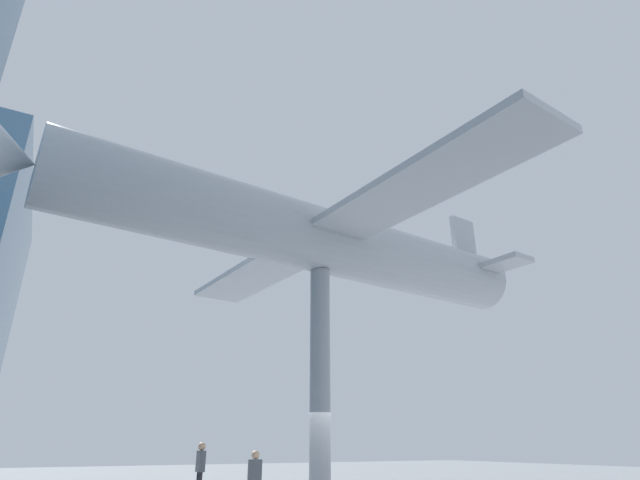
{
  "coord_description": "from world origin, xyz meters",
  "views": [
    {
      "loc": [
        -11.58,
        6.26,
        1.76
      ],
      "look_at": [
        0.0,
        0.0,
        7.17
      ],
      "focal_mm": 28.0,
      "sensor_mm": 36.0,
      "label": 1
    }
  ],
  "objects_px": {
    "support_pylon_central": "(320,387)",
    "visitor_person": "(255,476)",
    "suspended_airplane": "(314,238)",
    "visitor_second": "(200,466)"
  },
  "relations": [
    {
      "from": "support_pylon_central",
      "to": "visitor_second",
      "type": "bearing_deg",
      "value": 7.22
    },
    {
      "from": "suspended_airplane",
      "to": "support_pylon_central",
      "type": "bearing_deg",
      "value": -90.0
    },
    {
      "from": "visitor_second",
      "to": "visitor_person",
      "type": "bearing_deg",
      "value": -174.02
    },
    {
      "from": "support_pylon_central",
      "to": "visitor_second",
      "type": "distance_m",
      "value": 7.41
    },
    {
      "from": "visitor_second",
      "to": "support_pylon_central",
      "type": "bearing_deg",
      "value": -174.58
    },
    {
      "from": "support_pylon_central",
      "to": "visitor_person",
      "type": "bearing_deg",
      "value": 6.57
    },
    {
      "from": "support_pylon_central",
      "to": "suspended_airplane",
      "type": "bearing_deg",
      "value": 96.4
    },
    {
      "from": "support_pylon_central",
      "to": "suspended_airplane",
      "type": "distance_m",
      "value": 4.07
    },
    {
      "from": "support_pylon_central",
      "to": "suspended_airplane",
      "type": "relative_size",
      "value": 0.39
    },
    {
      "from": "suspended_airplane",
      "to": "visitor_person",
      "type": "xyz_separation_m",
      "value": [
        3.29,
        0.17,
        -6.27
      ]
    }
  ]
}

